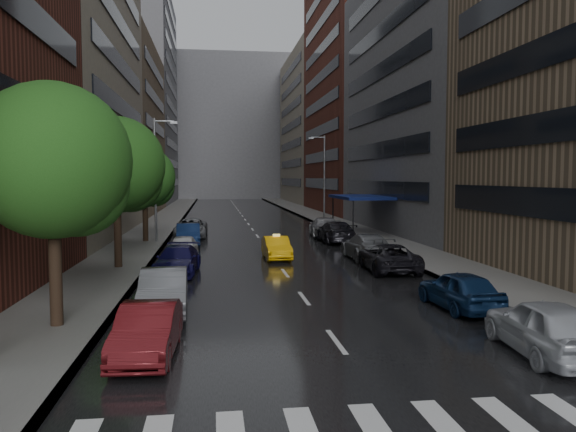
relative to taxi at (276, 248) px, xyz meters
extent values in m
plane|color=gray|center=(-0.12, -20.98, -0.67)|extent=(220.00, 220.00, 0.00)
cube|color=black|center=(-0.12, 29.02, -0.67)|extent=(14.00, 140.00, 0.01)
cube|color=gray|center=(-9.12, 29.02, -0.60)|extent=(4.00, 140.00, 0.15)
cube|color=gray|center=(8.88, 29.02, -0.60)|extent=(4.00, 140.00, 0.15)
cube|color=silver|center=(0.78, -22.98, -0.66)|extent=(0.55, 2.80, 0.01)
cube|color=silver|center=(2.18, -22.98, -0.66)|extent=(0.55, 2.80, 0.01)
cube|color=gray|center=(-15.12, 15.02, 16.33)|extent=(8.00, 28.00, 34.00)
cube|color=#937A5B|center=(-15.12, 43.02, 10.33)|extent=(8.00, 28.00, 22.00)
cube|color=slate|center=(-15.12, 73.02, 18.33)|extent=(8.00, 32.00, 38.00)
cube|color=slate|center=(14.88, 15.02, 11.33)|extent=(8.00, 28.00, 24.00)
cube|color=maroon|center=(14.88, 43.02, 17.33)|extent=(8.00, 28.00, 36.00)
cube|color=gray|center=(14.88, 73.02, 13.33)|extent=(8.00, 32.00, 28.00)
cube|color=slate|center=(-0.12, 97.02, 15.33)|extent=(40.00, 14.00, 32.00)
cylinder|color=#382619|center=(-8.72, -14.49, 1.49)|extent=(0.40, 0.40, 4.33)
sphere|color=#1E5116|center=(-8.72, -14.49, 4.73)|extent=(4.94, 4.94, 4.94)
cylinder|color=#382619|center=(-8.72, -2.69, 1.54)|extent=(0.40, 0.40, 4.43)
sphere|color=#1E5116|center=(-8.72, -2.69, 4.86)|extent=(5.06, 5.06, 5.06)
cylinder|color=#382619|center=(-8.72, 9.43, 1.29)|extent=(0.40, 0.40, 3.92)
sphere|color=#1E5116|center=(-8.72, 9.43, 4.22)|extent=(4.48, 4.48, 4.48)
imported|color=#FAB10D|center=(0.00, 0.00, 0.00)|extent=(1.52, 4.12, 1.35)
imported|color=#5E1217|center=(-5.52, -17.64, 0.04)|extent=(1.69, 4.38, 1.42)
imported|color=slate|center=(-5.52, -12.61, 0.11)|extent=(1.82, 4.79, 1.56)
imported|color=#100D3F|center=(-5.52, -4.59, 0.04)|extent=(2.38, 5.05, 1.42)
imported|color=silver|center=(-5.52, 0.53, 0.04)|extent=(1.77, 4.22, 1.42)
imported|color=#0F2048|center=(-5.52, 7.54, 0.10)|extent=(1.85, 4.76, 1.54)
imported|color=slate|center=(-5.52, 12.65, 0.08)|extent=(2.65, 5.48, 1.50)
imported|color=silver|center=(5.28, -19.01, 0.13)|extent=(2.29, 4.86, 1.61)
imported|color=#0F2447|center=(5.28, -13.59, 0.06)|extent=(1.97, 4.39, 1.46)
imported|color=black|center=(5.28, -5.10, 0.05)|extent=(2.63, 5.29, 1.44)
imported|color=slate|center=(5.28, -0.83, 0.10)|extent=(2.20, 5.36, 1.55)
imported|color=black|center=(5.28, 7.81, 0.12)|extent=(2.37, 5.53, 1.59)
imported|color=gray|center=(5.28, 11.87, 0.13)|extent=(2.74, 5.72, 1.61)
cylinder|color=gray|center=(-7.92, 9.02, 3.98)|extent=(0.18, 0.18, 9.00)
cube|color=gray|center=(-6.52, 9.02, 8.18)|extent=(0.50, 0.22, 0.16)
cylinder|color=gray|center=(7.68, 24.02, 3.98)|extent=(0.18, 0.18, 9.00)
cube|color=gray|center=(6.28, 24.02, 8.18)|extent=(0.50, 0.22, 0.16)
cube|color=navy|center=(8.88, 14.02, 2.48)|extent=(4.00, 8.00, 0.25)
cylinder|color=black|center=(7.28, 10.22, 0.98)|extent=(0.12, 0.12, 3.00)
cylinder|color=black|center=(7.28, 17.82, 0.98)|extent=(0.12, 0.12, 3.00)
camera|label=1|loc=(-3.70, -33.02, 4.22)|focal=35.00mm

